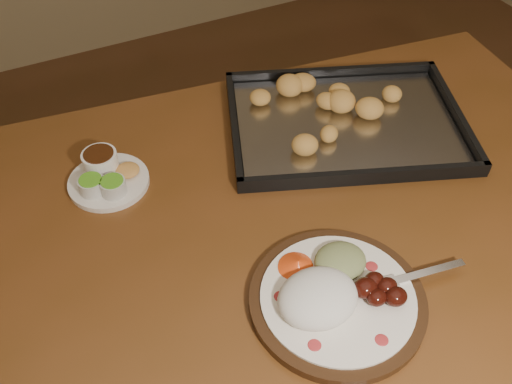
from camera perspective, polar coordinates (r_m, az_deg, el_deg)
ground at (r=1.71m, az=8.28°, el=-17.77°), size 4.00×4.00×0.00m
dining_table at (r=1.09m, az=-0.28°, el=-6.91°), size 1.59×1.07×0.75m
dinner_plate at (r=0.91m, az=7.77°, el=-10.11°), size 0.36×0.28×0.06m
condiment_saucer at (r=1.12m, az=-14.78°, el=1.57°), size 0.15×0.15×0.05m
baking_tray at (r=1.23m, az=8.99°, el=7.05°), size 0.58×0.51×0.05m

